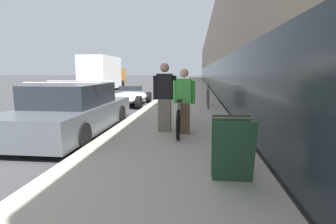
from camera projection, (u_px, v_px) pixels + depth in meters
sidewalk_slab at (191, 89)px, 24.74m from camera, size 3.45×70.00×0.16m
storefront_facade at (249, 57)px, 31.36m from camera, size 10.01×70.00×6.73m
tandem_bicycle at (181, 116)px, 6.80m from camera, size 0.52×2.66×0.88m
person_rider at (184, 101)px, 6.39m from camera, size 0.54×0.21×1.59m
person_bystander at (165, 98)px, 6.65m from camera, size 0.59×0.23×1.73m
bike_rack_hoop at (208, 96)px, 10.73m from camera, size 0.05×0.60×0.84m
cruiser_bike_nearest at (208, 97)px, 12.04m from camera, size 0.52×1.66×0.89m
sandwich_board_sign at (232, 148)px, 3.71m from camera, size 0.56×0.56×0.90m
parked_sedan_curbside at (73, 111)px, 7.11m from camera, size 2.01×4.76×1.42m
vintage_roadster_curbside at (128, 97)px, 13.04m from camera, size 1.86×4.20×0.94m
moving_truck at (103, 74)px, 22.88m from camera, size 2.25×6.47×2.95m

